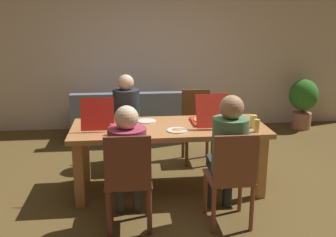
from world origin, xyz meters
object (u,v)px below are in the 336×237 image
object	(u,v)px
person_2	(127,114)
plate_1	(135,130)
chair_1	(231,176)
couch	(130,121)
drinking_glass_1	(257,126)
person_0	(128,155)
chair_2	(127,126)
drinking_glass_0	(253,121)
drinking_glass_2	(244,122)
chair_3	(197,124)
pizza_box_0	(209,119)
person_1	(228,148)
chair_0	(128,180)
pizza_box_1	(99,122)
dining_table	(169,135)
potted_plant	(303,100)
plate_2	(238,118)
plate_3	(177,130)
plate_0	(147,121)
drinking_glass_3	(113,129)

from	to	relation	value
person_2	plate_1	bearing A→B (deg)	-84.59
chair_1	couch	world-z (taller)	chair_1
person_2	drinking_glass_1	bearing A→B (deg)	-38.40
person_0	chair_2	xyz separation A→B (m)	(0.00, 1.64, -0.20)
drinking_glass_0	drinking_glass_1	distance (m)	0.17
drinking_glass_0	drinking_glass_2	xyz separation A→B (m)	(-0.09, 0.06, -0.02)
chair_3	person_0	bearing A→B (deg)	-120.14
plate_1	pizza_box_0	bearing A→B (deg)	14.09
chair_1	person_1	world-z (taller)	person_1
chair_0	plate_1	bearing A→B (deg)	83.05
pizza_box_1	drinking_glass_1	distance (m)	1.71
plate_1	person_1	bearing A→B (deg)	-34.46
dining_table	chair_2	distance (m)	1.03
chair_1	potted_plant	bearing A→B (deg)	55.54
person_0	plate_1	bearing A→B (deg)	81.46
chair_3	plate_1	xyz separation A→B (m)	(-0.86, -1.06, 0.25)
drinking_glass_0	drinking_glass_2	distance (m)	0.11
chair_1	pizza_box_1	xyz separation A→B (m)	(-1.26, 0.95, 0.29)
potted_plant	chair_3	bearing A→B (deg)	-148.39
drinking_glass_2	chair_0	bearing A→B (deg)	-148.85
plate_2	pizza_box_1	bearing A→B (deg)	-172.94
drinking_glass_2	person_1	bearing A→B (deg)	-117.48
chair_2	plate_3	distance (m)	1.25
potted_plant	pizza_box_1	bearing A→B (deg)	-147.48
chair_3	pizza_box_1	bearing A→B (deg)	-145.98
drinking_glass_0	pizza_box_1	bearing A→B (deg)	173.16
plate_0	pizza_box_0	bearing A→B (deg)	-13.25
pizza_box_0	drinking_glass_0	world-z (taller)	pizza_box_0
chair_0	drinking_glass_2	xyz separation A→B (m)	(1.29, 0.78, 0.30)
chair_0	couch	distance (m)	2.83
person_2	plate_1	xyz separation A→B (m)	(0.09, -0.92, 0.05)
couch	drinking_glass_1	bearing A→B (deg)	-59.97
person_0	pizza_box_0	xyz separation A→B (m)	(0.93, 0.79, 0.10)
drinking_glass_0	potted_plant	xyz separation A→B (m)	(1.70, 2.36, -0.31)
pizza_box_0	drinking_glass_0	xyz separation A→B (m)	(0.46, -0.20, 0.02)
person_0	chair_1	size ratio (longest dim) A/B	1.25
pizza_box_1	drinking_glass_0	xyz separation A→B (m)	(1.69, -0.20, 0.02)
dining_table	couch	bearing A→B (deg)	102.18
drinking_glass_2	drinking_glass_3	size ratio (longest dim) A/B	0.92
drinking_glass_1	plate_0	bearing A→B (deg)	154.46
pizza_box_0	drinking_glass_2	world-z (taller)	pizza_box_0
person_1	plate_2	world-z (taller)	person_1
plate_2	pizza_box_0	bearing A→B (deg)	-153.48
plate_0	drinking_glass_0	xyz separation A→B (m)	(1.16, -0.37, 0.06)
dining_table	couch	distance (m)	2.03
chair_1	drinking_glass_2	size ratio (longest dim) A/B	9.25
person_1	chair_2	size ratio (longest dim) A/B	1.41
dining_table	person_0	xyz separation A→B (m)	(-0.47, -0.74, 0.05)
plate_1	couch	size ratio (longest dim) A/B	0.12
dining_table	chair_0	size ratio (longest dim) A/B	2.26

